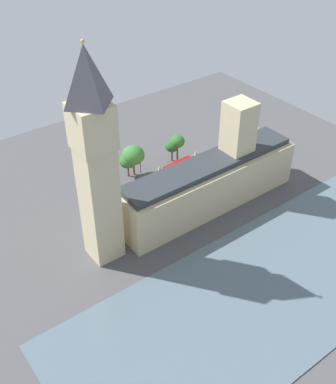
# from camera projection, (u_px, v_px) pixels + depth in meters

# --- Properties ---
(ground_plane) EXTENTS (141.42, 141.42, 0.00)m
(ground_plane) POSITION_uv_depth(u_px,v_px,m) (202.00, 201.00, 140.37)
(ground_plane) COLOR #4C4C4F
(river_thames) EXTENTS (40.20, 127.28, 0.25)m
(river_thames) POSITION_uv_depth(u_px,v_px,m) (295.00, 270.00, 117.34)
(river_thames) COLOR slate
(river_thames) RESTS_ON ground
(parliament_building) EXTENTS (12.86, 56.60, 29.76)m
(parliament_building) POSITION_uv_depth(u_px,v_px,m) (212.00, 179.00, 134.82)
(parliament_building) COLOR #CCBA8E
(parliament_building) RESTS_ON ground
(clock_tower) EXTENTS (8.63, 8.63, 55.56)m
(clock_tower) POSITION_uv_depth(u_px,v_px,m) (95.00, 158.00, 105.65)
(clock_tower) COLOR #CCBA8E
(clock_tower) RESTS_ON ground
(car_black_by_river_gate) EXTENTS (1.96, 4.27, 1.74)m
(car_black_by_river_gate) POSITION_uv_depth(u_px,v_px,m) (226.00, 154.00, 160.20)
(car_black_by_river_gate) COLOR black
(car_black_by_river_gate) RESTS_ON ground
(car_dark_green_trailing) EXTENTS (1.94, 4.76, 1.74)m
(car_dark_green_trailing) POSITION_uv_depth(u_px,v_px,m) (210.00, 166.00, 153.95)
(car_dark_green_trailing) COLOR #19472D
(car_dark_green_trailing) RESTS_ON ground
(double_decker_bus_under_trees) EXTENTS (3.23, 10.64, 4.75)m
(double_decker_bus_under_trees) POSITION_uv_depth(u_px,v_px,m) (178.00, 168.00, 149.82)
(double_decker_bus_under_trees) COLOR #B20C0F
(double_decker_bus_under_trees) RESTS_ON ground
(car_white_kerbside) EXTENTS (2.24, 4.64, 1.74)m
(car_white_kerbside) POSITION_uv_depth(u_px,v_px,m) (154.00, 190.00, 143.32)
(car_white_kerbside) COLOR silver
(car_white_kerbside) RESTS_ON ground
(double_decker_bus_leading) EXTENTS (2.71, 10.52, 4.75)m
(double_decker_bus_leading) POSITION_uv_depth(u_px,v_px,m) (126.00, 194.00, 138.83)
(double_decker_bus_leading) COLOR #B20C0F
(double_decker_bus_leading) RESTS_ON ground
(pedestrian_near_tower) EXTENTS (0.53, 0.63, 1.72)m
(pedestrian_near_tower) POSITION_uv_depth(u_px,v_px,m) (222.00, 173.00, 150.75)
(pedestrian_near_tower) COLOR #336B60
(pedestrian_near_tower) RESTS_ON ground
(plane_tree_far_end) EXTENTS (5.22, 5.22, 7.77)m
(plane_tree_far_end) POSITION_uv_depth(u_px,v_px,m) (128.00, 161.00, 147.72)
(plane_tree_far_end) COLOR brown
(plane_tree_far_end) RESTS_ON ground
(plane_tree_midblock) EXTENTS (4.47, 4.47, 7.47)m
(plane_tree_midblock) POSITION_uv_depth(u_px,v_px,m) (172.00, 146.00, 155.04)
(plane_tree_midblock) COLOR brown
(plane_tree_midblock) RESTS_ON ground
(plane_tree_opposite_hall) EXTENTS (7.11, 7.11, 10.32)m
(plane_tree_opposite_hall) POSITION_uv_depth(u_px,v_px,m) (133.00, 155.00, 147.31)
(plane_tree_opposite_hall) COLOR brown
(plane_tree_opposite_hall) RESTS_ON ground
(plane_tree_corner) EXTENTS (4.75, 4.75, 9.19)m
(plane_tree_corner) POSITION_uv_depth(u_px,v_px,m) (177.00, 142.00, 154.41)
(plane_tree_corner) COLOR brown
(plane_tree_corner) RESTS_ON ground
(street_lamp_slot_10) EXTENTS (0.56, 0.56, 6.21)m
(street_lamp_slot_10) POSITION_uv_depth(u_px,v_px,m) (140.00, 162.00, 149.60)
(street_lamp_slot_10) COLOR black
(street_lamp_slot_10) RESTS_ON ground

